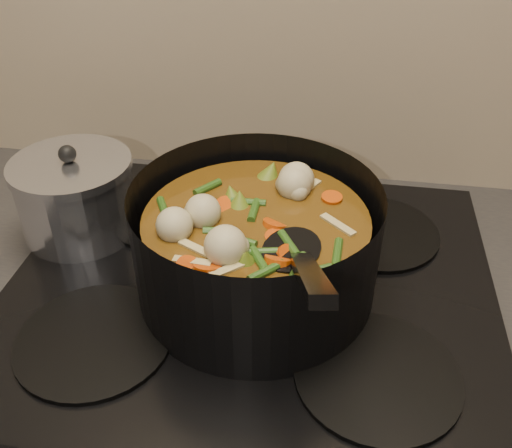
# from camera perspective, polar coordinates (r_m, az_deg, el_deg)

# --- Properties ---
(stovetop) EXTENTS (0.62, 0.54, 0.03)m
(stovetop) POSITION_cam_1_polar(r_m,az_deg,el_deg) (0.75, -0.53, -6.25)
(stovetop) COLOR black
(stovetop) RESTS_ON counter
(stockpot) EXTENTS (0.30, 0.39, 0.22)m
(stockpot) POSITION_cam_1_polar(r_m,az_deg,el_deg) (0.69, 0.03, -2.32)
(stockpot) COLOR black
(stockpot) RESTS_ON stovetop
(saucepan) EXTENTS (0.17, 0.17, 0.14)m
(saucepan) POSITION_cam_1_polar(r_m,az_deg,el_deg) (0.84, -17.51, 2.66)
(saucepan) COLOR silver
(saucepan) RESTS_ON stovetop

